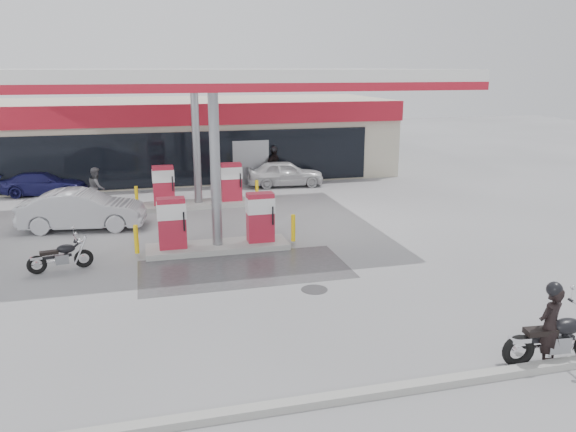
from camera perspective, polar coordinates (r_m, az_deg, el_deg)
The scene contains 17 objects.
ground at distance 16.28m, azimuth -6.19°, elevation -5.54°, with size 90.00×90.00×0.00m, color gray.
wet_patch at distance 16.35m, azimuth -4.45°, elevation -5.39°, with size 6.00×3.00×0.00m, color #4C4C4F.
drain_cover at distance 14.86m, azimuth 2.69°, elevation -7.47°, with size 0.70×0.70×0.01m, color #38383A.
kerb at distance 10.07m, azimuth 0.08°, elevation -18.70°, with size 28.00×0.25×0.15m, color gray.
store_building at distance 31.34m, azimuth -10.67°, elevation 7.91°, with size 22.00×8.22×4.00m.
canopy at distance 20.24m, azimuth -8.78°, elevation 13.61°, with size 16.00×10.02×5.51m.
pump_island_near at distance 17.94m, azimuth -7.20°, elevation -1.24°, with size 5.14×1.30×1.78m.
pump_island_far at distance 23.74m, azimuth -9.12°, elevation 2.64°, with size 5.14×1.30×1.78m.
main_motorcycle at distance 12.38m, azimuth 25.66°, elevation -11.25°, with size 2.21×0.85×1.13m.
biker_main at distance 12.15m, azimuth 25.05°, elevation -10.09°, with size 0.59×0.39×1.62m, color black.
parked_motorcycle at distance 17.33m, azimuth -22.03°, elevation -3.87°, with size 1.79×0.68×0.93m.
sedan_white at distance 27.62m, azimuth -0.28°, elevation 4.38°, with size 1.50×3.73×1.27m, color silver.
attendant at distance 24.68m, azimuth -18.87°, elevation 2.79°, with size 0.81×0.63×1.67m, color #515155.
hatchback_silver at distance 21.42m, azimuth -20.16°, elevation 0.59°, with size 1.51×4.32×1.42m, color #A4A6AC.
parked_car_left at distance 27.96m, azimuth -23.51°, elevation 3.07°, with size 1.52×3.74×1.09m, color #16174C.
parked_car_right at distance 30.29m, azimuth -1.73°, elevation 5.26°, with size 2.04×4.43×1.23m, color navy.
biker_walking at distance 28.05m, azimuth -1.42°, elevation 5.09°, with size 1.06×0.44×1.81m, color black.
Camera 1 is at (-2.12, -15.12, 5.63)m, focal length 35.00 mm.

